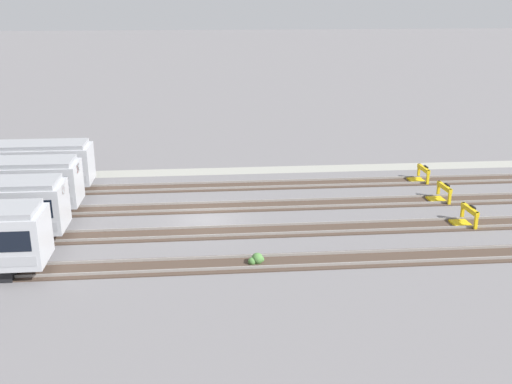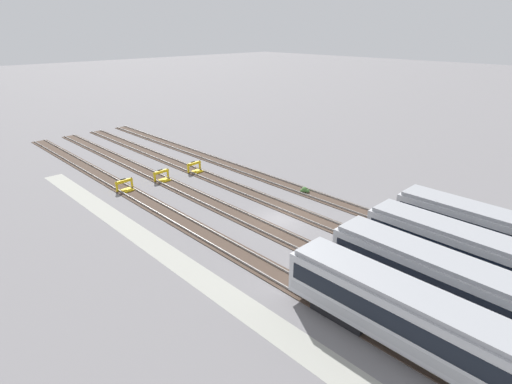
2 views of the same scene
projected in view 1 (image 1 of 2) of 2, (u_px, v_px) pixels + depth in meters
ground_plane at (206, 220)px, 38.64m from camera, size 400.00×400.00×0.00m
service_walkway at (205, 172)px, 48.93m from camera, size 54.00×2.00×0.01m
rail_track_nearest at (205, 187)px, 45.06m from camera, size 90.00×2.24×0.21m
rail_track_near_inner at (206, 207)px, 40.77m from camera, size 90.00×2.24×0.21m
rail_track_middle at (207, 233)px, 36.48m from camera, size 90.00×2.24×0.21m
rail_track_far_inner at (208, 265)px, 32.19m from camera, size 90.00×2.24×0.21m
bumper_stop_nearest_track at (420, 175)px, 46.29m from camera, size 1.37×2.01×1.22m
bumper_stop_near_inner_track at (441, 194)px, 41.99m from camera, size 1.38×2.01×1.22m
bumper_stop_middle_track at (465, 217)px, 37.68m from camera, size 1.38×2.01×1.22m
weed_clump at (257, 259)px, 32.38m from camera, size 0.92×0.70×0.64m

